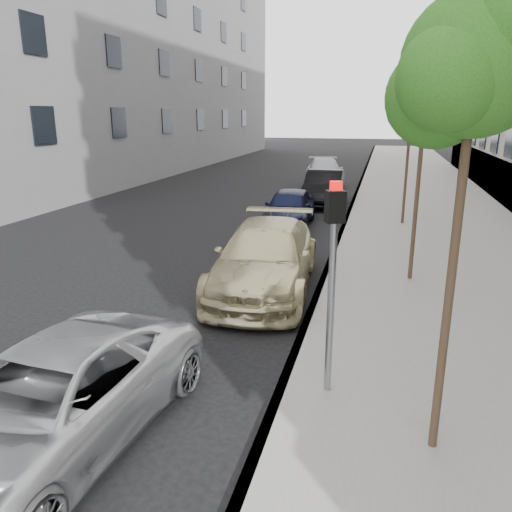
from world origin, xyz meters
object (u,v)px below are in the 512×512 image
at_px(minivan, 49,402).
at_px(sedan_black, 324,188).
at_px(sedan_rear, 324,172).
at_px(sedan_blue, 289,208).
at_px(tree_far, 413,106).
at_px(signal_pole, 333,264).
at_px(tree_near, 479,64).
at_px(tree_mid, 427,101).
at_px(suv, 265,258).

xyz_separation_m(minivan, sedan_black, (1.17, 17.95, 0.10)).
height_order(minivan, sedan_rear, sedan_rear).
height_order(sedan_blue, sedan_rear, sedan_rear).
xyz_separation_m(tree_far, signal_pole, (-1.40, -12.04, -2.19)).
relative_size(tree_near, sedan_blue, 1.29).
distance_m(tree_mid, sedan_blue, 7.73).
height_order(minivan, sedan_blue, sedan_blue).
bearing_deg(sedan_black, suv, -91.17).
height_order(tree_near, signal_pole, tree_near).
bearing_deg(sedan_blue, tree_far, 10.66).
distance_m(tree_mid, minivan, 9.46).
distance_m(minivan, sedan_blue, 13.08).
height_order(tree_mid, tree_far, tree_far).
relative_size(tree_far, signal_pole, 1.64).
xyz_separation_m(minivan, suv, (1.20, 6.27, 0.12)).
xyz_separation_m(signal_pole, sedan_rear, (-2.71, 22.47, -1.30)).
bearing_deg(minivan, sedan_black, 91.35).
bearing_deg(signal_pole, tree_near, -59.46).
xyz_separation_m(tree_far, sedan_rear, (-4.10, 10.43, -3.49)).
bearing_deg(signal_pole, tree_mid, 50.91).
bearing_deg(tree_mid, tree_far, 90.00).
bearing_deg(sedan_black, sedan_blue, -99.19).
bearing_deg(tree_far, signal_pole, -96.61).
bearing_deg(tree_mid, tree_near, -90.00).
relative_size(tree_mid, sedan_blue, 1.22).
bearing_deg(tree_far, minivan, -107.90).
distance_m(tree_mid, signal_pole, 6.12).
bearing_deg(sedan_rear, tree_far, -77.88).
height_order(tree_far, sedan_blue, tree_far).
height_order(tree_mid, suv, tree_mid).
relative_size(minivan, sedan_black, 1.02).
bearing_deg(sedan_blue, tree_mid, -56.47).
bearing_deg(sedan_rear, tree_near, -89.42).
height_order(tree_near, sedan_rear, tree_near).
height_order(tree_near, minivan, tree_near).
relative_size(suv, sedan_rear, 1.05).
bearing_deg(sedan_rear, suv, -96.91).
relative_size(tree_far, sedan_blue, 1.23).
bearing_deg(tree_mid, signal_pole, -104.13).
relative_size(tree_mid, sedan_black, 1.06).
xyz_separation_m(signal_pole, sedan_blue, (-2.63, 11.11, -1.34)).
height_order(tree_far, sedan_black, tree_far).
bearing_deg(signal_pole, sedan_blue, 78.38).
bearing_deg(tree_mid, sedan_black, 107.77).
relative_size(tree_far, sedan_black, 1.08).
bearing_deg(signal_pole, sedan_black, 72.02).
height_order(suv, sedan_black, suv).
height_order(tree_near, tree_mid, tree_near).
bearing_deg(minivan, tree_far, 77.19).
relative_size(signal_pole, sedan_blue, 0.75).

